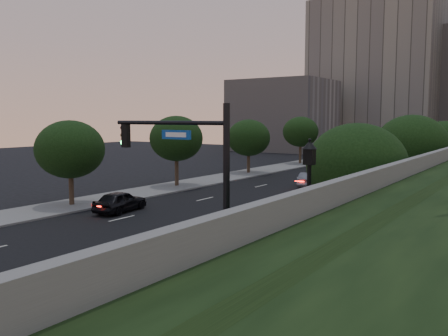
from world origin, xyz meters
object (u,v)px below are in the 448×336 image
Objects in this scene: sedan_near_left at (120,201)px; sedan_mid_left at (309,179)px; sedan_far_left at (351,159)px; street_lamp at (308,208)px; sedan_near_right at (321,186)px; traffic_signal_mast at (202,194)px; pedestrian_b at (360,219)px; pedestrian_c at (404,202)px; pedestrian_a at (316,224)px; sedan_far_right at (397,171)px.

sedan_mid_left is (5.73, 18.67, -0.05)m from sedan_near_left.
sedan_far_left is (1.50, 42.41, -0.00)m from sedan_near_left.
street_lamp reaches higher than sedan_near_left.
sedan_far_left is at bearing 99.89° from sedan_near_right.
pedestrian_b is at bearing 79.48° from traffic_signal_mast.
sedan_near_right is (-7.22, 18.62, -1.88)m from street_lamp.
pedestrian_c reaches higher than pedestrian_b.
sedan_far_left is at bearing -101.05° from sedan_near_left.
sedan_near_left is 14.63m from pedestrian_a.
sedan_mid_left is 18.86m from pedestrian_b.
traffic_signal_mast is at bearing 138.32° from sedan_near_left.
pedestrian_a is at bearing 108.24° from street_lamp.
sedan_mid_left is at bearing -55.93° from pedestrian_c.
sedan_mid_left is 20.90m from pedestrian_a.
pedestrian_c is at bearing 86.86° from street_lamp.
sedan_far_right is (9.60, -12.99, 0.07)m from sedan_far_left.
sedan_far_right is (2.47, 14.80, 0.06)m from sedan_near_right.
pedestrian_b is (0.05, 6.80, -1.71)m from street_lamp.
sedan_far_right is at bearing 93.96° from traffic_signal_mast.
sedan_far_left is 42.16m from pedestrian_b.
pedestrian_a reaches higher than pedestrian_b.
traffic_signal_mast is at bearing -82.20° from sedan_near_right.
pedestrian_b is (15.92, 2.80, 0.17)m from sedan_near_left.
sedan_far_left is 16.16m from sedan_far_right.
sedan_near_right is 16.03m from pedestrian_a.
sedan_far_left is (-12.25, 51.23, -2.93)m from traffic_signal_mast.
sedan_near_right is at bearing -129.61° from sedan_near_left.
sedan_far_left is 44.63m from pedestrian_a.
pedestrian_c is at bearing 81.17° from traffic_signal_mast.
sedan_far_right is at bearing 76.04° from sedan_near_right.
sedan_far_right is (-2.65, 38.24, -2.86)m from traffic_signal_mast.
traffic_signal_mast is 18.73m from pedestrian_c.
sedan_near_right is 2.77× the size of pedestrian_a.
sedan_near_left reaches higher than sedan_far_left.
traffic_signal_mast is 1.35× the size of sedan_near_right.
sedan_mid_left is at bearing -106.00° from sedan_far_right.
traffic_signal_mast is 12.13m from pedestrian_b.
traffic_signal_mast is at bearing -75.47° from sedan_far_right.
sedan_mid_left is at bearing 106.28° from traffic_signal_mast.
sedan_far_right is at bearing -94.03° from pedestrian_a.
pedestrian_c is (1.98, 9.74, -0.11)m from pedestrian_a.
pedestrian_a is at bearing -72.59° from sedan_near_right.
sedan_near_right is at bearing -88.89° from sedan_far_right.
pedestrian_c is (7.96, -5.12, 0.22)m from sedan_near_right.
sedan_far_left is at bearing 103.45° from traffic_signal_mast.
pedestrian_a is at bearing 113.45° from sedan_far_left.
pedestrian_a is 3.31m from pedestrian_b.
sedan_mid_left is 0.81× the size of sedan_near_right.
pedestrian_c reaches higher than sedan_near_right.
sedan_far_left is 36.22m from pedestrian_c.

